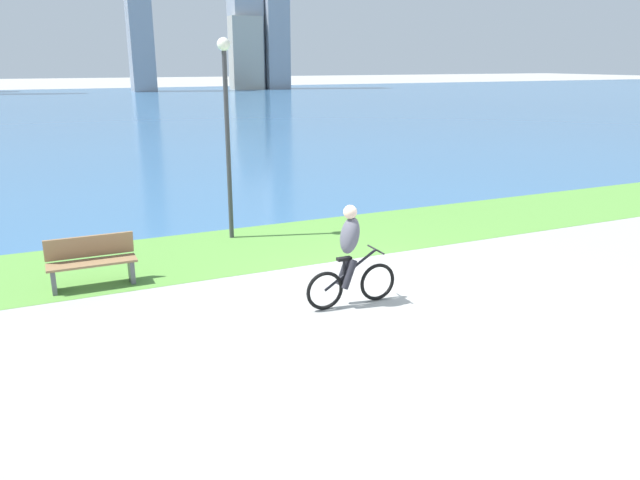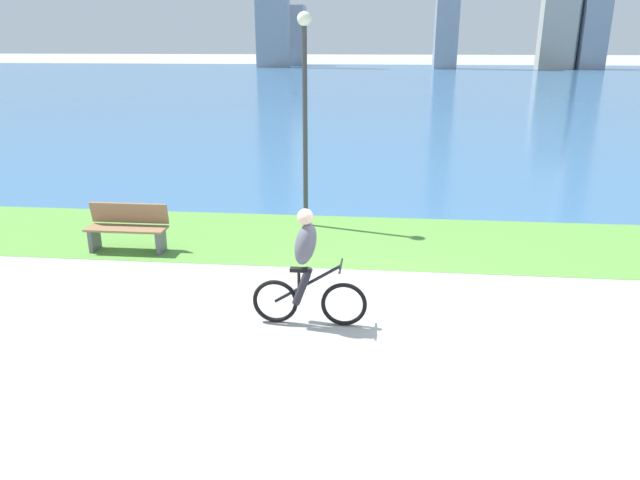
# 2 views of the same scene
# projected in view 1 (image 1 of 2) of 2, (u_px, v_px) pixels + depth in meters

# --- Properties ---
(ground_plane) EXTENTS (300.00, 300.00, 0.00)m
(ground_plane) POSITION_uv_depth(u_px,v_px,m) (382.00, 288.00, 10.73)
(ground_plane) COLOR #9E9E99
(grass_strip_bayside) EXTENTS (120.00, 3.22, 0.01)m
(grass_strip_bayside) POSITION_uv_depth(u_px,v_px,m) (308.00, 240.00, 13.61)
(grass_strip_bayside) COLOR #59933D
(grass_strip_bayside) RESTS_ON ground
(bay_water_surface) EXTENTS (300.00, 83.73, 0.00)m
(bay_water_surface) POSITION_uv_depth(u_px,v_px,m) (103.00, 108.00, 51.52)
(bay_water_surface) COLOR #386693
(bay_water_surface) RESTS_ON ground
(cyclist_lead) EXTENTS (1.61, 0.52, 1.68)m
(cyclist_lead) POSITION_uv_depth(u_px,v_px,m) (350.00, 256.00, 9.75)
(cyclist_lead) COLOR black
(cyclist_lead) RESTS_ON ground
(bench_near_path) EXTENTS (1.50, 0.47, 0.90)m
(bench_near_path) POSITION_uv_depth(u_px,v_px,m) (92.00, 262.00, 10.72)
(bench_near_path) COLOR olive
(bench_near_path) RESTS_ON ground
(lamppost_tall) EXTENTS (0.28, 0.28, 4.32)m
(lamppost_tall) POSITION_uv_depth(u_px,v_px,m) (227.00, 112.00, 13.02)
(lamppost_tall) COLOR #38383D
(lamppost_tall) RESTS_ON ground
(city_skyline_far_shore) EXTENTS (46.01, 11.33, 26.27)m
(city_skyline_far_shore) POSITION_uv_depth(u_px,v_px,m) (161.00, 15.00, 80.22)
(city_skyline_far_shore) COLOR #8C939E
(city_skyline_far_shore) RESTS_ON ground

